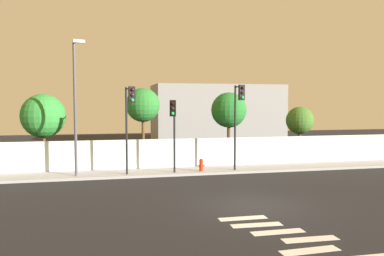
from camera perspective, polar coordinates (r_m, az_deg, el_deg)
The scene contains 14 objects.
ground_plane at distance 16.56m, azimuth 9.09°, elevation -11.14°, with size 80.00×80.00×0.00m, color black.
sidewalk at distance 24.18m, azimuth 1.82°, elevation -6.20°, with size 36.00×2.40×0.15m, color #A3A3A3.
perimeter_wall at distance 25.27m, azimuth 1.09°, elevation -3.54°, with size 36.00×0.18×1.80m, color silver.
crosswalk_marking at distance 13.27m, azimuth 14.26°, elevation -14.98°, with size 4.04×4.71×0.01m.
traffic_light_left at distance 22.14m, azimuth -2.71°, elevation 1.17°, with size 0.53×1.36×4.23m.
traffic_light_center at distance 23.33m, azimuth 6.80°, elevation 2.73°, with size 0.36×1.06×5.13m.
traffic_light_right at distance 21.89m, azimuth -9.14°, elevation 2.40°, with size 0.49×1.33×4.96m.
street_lamp_curbside at distance 22.48m, azimuth -16.63°, elevation 4.09°, with size 0.74×1.64×7.41m.
fire_hydrant at distance 23.42m, azimuth 1.36°, elevation -5.33°, with size 0.44×0.26×0.76m.
roadside_tree_leftmost at distance 26.02m, azimuth -20.89°, elevation 1.64°, with size 2.74×2.74×4.79m.
roadside_tree_midleft at distance 25.86m, azimuth -7.18°, elevation 3.28°, with size 2.24×2.24×5.21m.
roadside_tree_midright at distance 27.09m, azimuth 5.40°, elevation 2.57°, with size 2.44×2.44×4.96m.
roadside_tree_rightmost at distance 29.23m, azimuth 15.44°, elevation 1.01°, with size 1.98×1.98×3.95m.
low_building_distant at distance 39.98m, azimuth 3.61°, elevation 1.93°, with size 12.83×6.00×6.03m, color gray.
Camera 1 is at (-5.98, -14.86, 4.22)m, focal length 36.56 mm.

